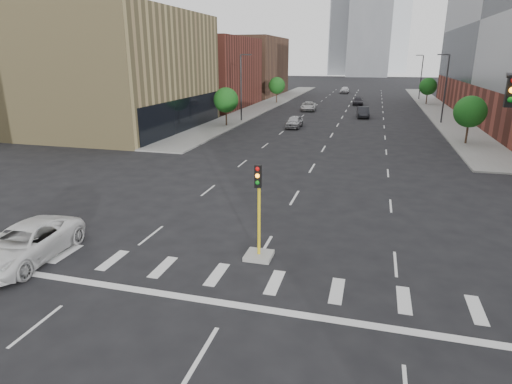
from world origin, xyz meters
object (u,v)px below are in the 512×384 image
at_px(car_near_left, 294,122).
at_px(parked_minivan, 25,244).
at_px(car_deep_right, 358,101).
at_px(car_far_left, 308,106).
at_px(car_distant, 345,90).
at_px(car_mid_right, 363,112).
at_px(median_traffic_signal, 259,238).

bearing_deg(car_near_left, parked_minivan, -95.62).
bearing_deg(car_deep_right, car_far_left, -126.26).
height_order(car_deep_right, car_distant, car_distant).
relative_size(car_mid_right, car_distant, 0.96).
distance_m(car_mid_right, parked_minivan, 54.03).
relative_size(car_mid_right, parked_minivan, 0.82).
bearing_deg(parked_minivan, car_near_left, 79.59).
height_order(car_mid_right, car_deep_right, car_mid_right).
height_order(car_far_left, car_deep_right, car_far_left).
bearing_deg(car_distant, car_deep_right, -78.89).
xyz_separation_m(car_mid_right, car_distant, (-5.83, 44.32, 0.06)).
bearing_deg(car_far_left, median_traffic_signal, -89.04).
bearing_deg(car_deep_right, car_distant, 97.57).
xyz_separation_m(car_far_left, car_deep_right, (7.70, 11.17, -0.05)).
height_order(car_mid_right, car_far_left, car_mid_right).
distance_m(median_traffic_signal, car_deep_right, 67.04).
xyz_separation_m(car_far_left, car_distant, (3.34, 37.95, 0.11)).
height_order(median_traffic_signal, car_distant, median_traffic_signal).
bearing_deg(car_deep_right, median_traffic_signal, -92.97).
bearing_deg(car_distant, car_far_left, -93.17).
height_order(median_traffic_signal, parked_minivan, median_traffic_signal).
relative_size(median_traffic_signal, car_near_left, 0.99).
height_order(car_far_left, parked_minivan, parked_minivan).
relative_size(car_distant, parked_minivan, 0.85).
bearing_deg(car_far_left, car_mid_right, -40.18).
bearing_deg(car_far_left, car_distant, 79.61).
bearing_deg(car_near_left, median_traffic_signal, -80.88).
bearing_deg(car_near_left, car_distant, 88.71).
xyz_separation_m(median_traffic_signal, car_near_left, (-5.24, 37.31, -0.22)).
relative_size(car_near_left, car_distant, 0.90).
height_order(car_near_left, parked_minivan, parked_minivan).
relative_size(median_traffic_signal, car_distant, 0.89).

